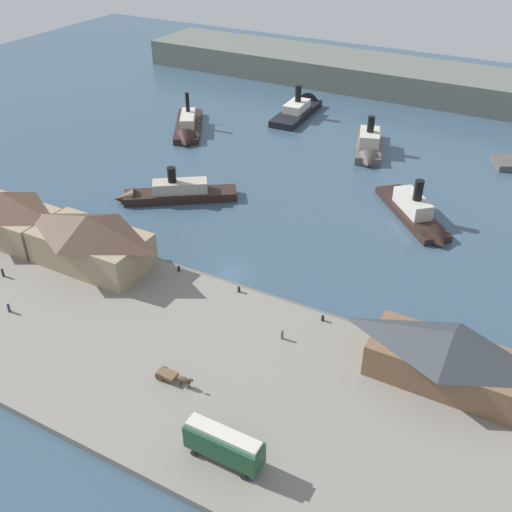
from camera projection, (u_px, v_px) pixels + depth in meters
ground_plane at (231, 273)px, 100.38m from camera, size 320.00×320.00×0.00m
quay_promenade at (153, 348)px, 83.90m from camera, size 110.00×36.00×1.20m
seawall_edge at (220, 282)px, 97.47m from camera, size 110.00×0.80×1.00m
ferry_shed_east_terminal at (6, 214)px, 105.93m from camera, size 18.40×10.29×9.02m
ferry_shed_customs_shed at (90, 240)px, 98.37m from camera, size 20.01×10.75×9.18m
ferry_shed_central_terminal at (449, 356)px, 75.62m from camera, size 20.30×9.20×8.14m
street_tram at (224, 444)px, 65.92m from camera, size 9.31×2.86×4.55m
horse_cart at (173, 376)px, 77.03m from camera, size 5.60×1.67×1.87m
pedestrian_near_west_shed at (251, 476)px, 64.65m from camera, size 0.39×0.39×1.57m
pedestrian_near_east_shed at (3, 272)px, 97.17m from camera, size 0.42×0.42×1.69m
pedestrian_near_cart at (282, 334)px, 84.22m from camera, size 0.41×0.41×1.67m
pedestrian_at_waters_edge at (9, 308)px, 89.37m from camera, size 0.41×0.41×1.68m
mooring_post_east at (179, 269)px, 98.66m from camera, size 0.44×0.44×0.90m
mooring_post_west at (239, 289)px, 93.78m from camera, size 0.44×0.44×0.90m
mooring_post_center_west at (323, 318)px, 87.76m from camera, size 0.44×0.44×0.90m
ferry_departing_north at (188, 129)px, 152.81m from camera, size 17.71×24.06×11.16m
ferry_mid_harbor at (369, 147)px, 141.79m from camera, size 12.01×21.74×10.31m
ferry_outer_harbor at (418, 216)px, 113.87m from camera, size 20.25×21.58×10.26m
ferry_approaching_west at (301, 108)px, 165.74m from camera, size 7.92×24.62×10.62m
ferry_near_quay at (169, 193)px, 121.80m from camera, size 23.39×18.26×8.61m
far_headland at (415, 80)px, 178.94m from camera, size 180.00×24.00×8.00m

